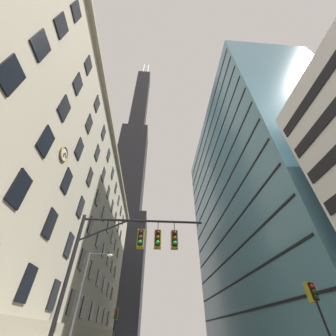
{
  "coord_description": "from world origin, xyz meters",
  "views": [
    {
      "loc": [
        -2.66,
        -7.99,
        1.3
      ],
      "look_at": [
        -0.93,
        15.95,
        21.11
      ],
      "focal_mm": 21.76,
      "sensor_mm": 36.0,
      "label": 1
    }
  ],
  "objects_px": {
    "street_lamppost": "(86,287)",
    "traffic_light_near_right": "(313,296)",
    "traffic_signal_mast": "(134,248)",
    "traffic_light_far_left": "(116,316)"
  },
  "relations": [
    {
      "from": "traffic_light_near_right",
      "to": "traffic_light_far_left",
      "type": "bearing_deg",
      "value": 132.75
    },
    {
      "from": "street_lamppost",
      "to": "traffic_light_near_right",
      "type": "bearing_deg",
      "value": -26.02
    },
    {
      "from": "traffic_signal_mast",
      "to": "street_lamppost",
      "type": "xyz_separation_m",
      "value": [
        -4.7,
        9.16,
        -0.52
      ]
    },
    {
      "from": "traffic_light_near_right",
      "to": "street_lamppost",
      "type": "distance_m",
      "value": 17.17
    },
    {
      "from": "traffic_light_near_right",
      "to": "street_lamppost",
      "type": "bearing_deg",
      "value": 153.98
    },
    {
      "from": "traffic_light_near_right",
      "to": "street_lamppost",
      "type": "xyz_separation_m",
      "value": [
        -15.37,
        7.5,
        1.48
      ]
    },
    {
      "from": "traffic_signal_mast",
      "to": "street_lamppost",
      "type": "bearing_deg",
      "value": 117.13
    },
    {
      "from": "traffic_light_near_right",
      "to": "street_lamppost",
      "type": "height_order",
      "value": "street_lamppost"
    },
    {
      "from": "traffic_signal_mast",
      "to": "street_lamppost",
      "type": "relative_size",
      "value": 0.99
    },
    {
      "from": "traffic_signal_mast",
      "to": "traffic_light_near_right",
      "type": "height_order",
      "value": "traffic_signal_mast"
    }
  ]
}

